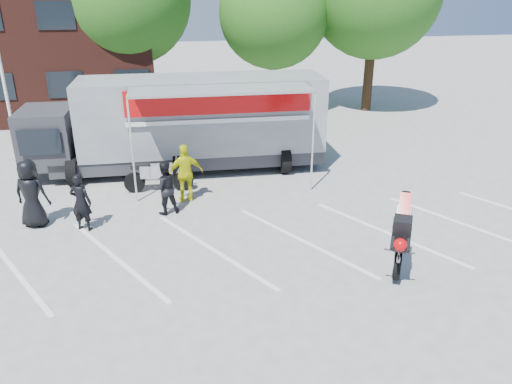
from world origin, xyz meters
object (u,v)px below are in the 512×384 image
object	(u,v)px
tree_left	(127,0)
spectator_leather_b	(81,202)
transporter_truck	(191,168)
flagpole	(0,21)
parked_motorcycle	(160,191)
stunt_bike_rider	(397,266)
tree_mid	(274,13)
spectator_hivis	(186,173)
spectator_leather_a	(31,194)
spectator_leather_c	(165,188)

from	to	relation	value
tree_left	spectator_leather_b	world-z (taller)	tree_left
tree_left	transporter_truck	distance (m)	10.64
flagpole	tree_left	world-z (taller)	tree_left
parked_motorcycle	stunt_bike_rider	size ratio (longest dim) A/B	1.08
tree_mid	transporter_truck	size ratio (longest dim) A/B	0.74
tree_left	stunt_bike_rider	distance (m)	18.73
spectator_leather_b	spectator_hivis	xyz separation A→B (m)	(2.93, 1.44, 0.09)
spectator_leather_a	flagpole	bearing A→B (deg)	-56.74
tree_left	parked_motorcycle	size ratio (longest dim) A/B	3.80
tree_mid	spectator_leather_a	world-z (taller)	tree_mid
tree_mid	spectator_hivis	distance (m)	12.61
transporter_truck	stunt_bike_rider	xyz separation A→B (m)	(4.38, -7.84, 0.00)
spectator_leather_c	spectator_leather_b	bearing A→B (deg)	2.67
spectator_leather_a	stunt_bike_rider	bearing A→B (deg)	174.71
tree_left	stunt_bike_rider	bearing A→B (deg)	-68.68
tree_left	spectator_leather_c	bearing A→B (deg)	-84.95
flagpole	spectator_leather_c	size ratio (longest dim) A/B	4.95
tree_left	spectator_leather_a	world-z (taller)	tree_left
stunt_bike_rider	spectator_leather_b	distance (m)	8.44
spectator_leather_c	spectator_hivis	xyz separation A→B (m)	(0.67, 0.80, 0.11)
tree_left	tree_mid	distance (m)	7.10
flagpole	spectator_leather_a	bearing A→B (deg)	-75.38
flagpole	spectator_leather_b	xyz separation A→B (m)	(3.09, -7.19, -4.23)
flagpole	transporter_truck	distance (m)	8.60
transporter_truck	spectator_hivis	distance (m)	3.10
tree_left	stunt_bike_rider	world-z (taller)	tree_left
tree_left	spectator_hivis	size ratio (longest dim) A/B	4.71
tree_left	spectator_leather_a	bearing A→B (deg)	-101.20
tree_mid	transporter_truck	world-z (taller)	tree_mid
spectator_leather_b	stunt_bike_rider	bearing A→B (deg)	178.00
flagpole	stunt_bike_rider	distance (m)	15.96
spectator_hivis	tree_left	bearing A→B (deg)	-90.10
spectator_leather_c	tree_left	bearing A→B (deg)	-98.03
flagpole	spectator_leather_b	world-z (taller)	flagpole
tree_mid	spectator_leather_b	bearing A→B (deg)	-123.77
stunt_bike_rider	spectator_leather_b	size ratio (longest dim) A/B	1.28
tree_left	parked_motorcycle	xyz separation A→B (m)	(0.94, -10.80, -5.57)
parked_motorcycle	spectator_hivis	distance (m)	1.56
tree_left	spectator_leather_a	distance (m)	13.70
spectator_leather_a	transporter_truck	bearing A→B (deg)	-121.61
flagpole	tree_left	size ratio (longest dim) A/B	0.93
tree_left	parked_motorcycle	world-z (taller)	tree_left
stunt_bike_rider	spectator_leather_c	world-z (taller)	spectator_leather_c
spectator_leather_b	spectator_leather_a	bearing A→B (deg)	1.06
transporter_truck	stunt_bike_rider	world-z (taller)	transporter_truck
tree_left	tree_mid	size ratio (longest dim) A/B	1.13
stunt_bike_rider	transporter_truck	bearing A→B (deg)	147.85
stunt_bike_rider	spectator_hivis	distance (m)	6.87
tree_mid	spectator_hivis	bearing A→B (deg)	-115.91
transporter_truck	spectator_leather_c	bearing A→B (deg)	-103.35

